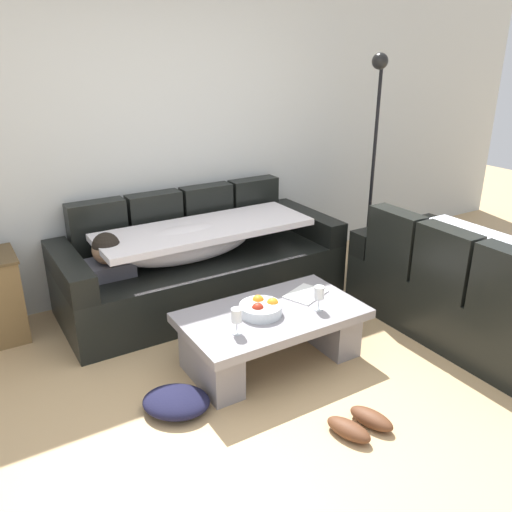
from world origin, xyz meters
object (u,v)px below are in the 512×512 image
fruit_bowl (261,308)px  wine_glass_near_left (237,316)px  wine_glass_near_right (319,294)px  pair_of_shoes (360,424)px  open_magazine (306,294)px  crumpled_garment (176,402)px  couch_along_wall (198,264)px  coffee_table (272,330)px  floor_lamp (374,149)px  couch_near_window (474,292)px

fruit_bowl → wine_glass_near_left: bearing=-152.6°
wine_glass_near_right → pair_of_shoes: bearing=-108.4°
open_magazine → crumpled_garment: 1.17m
wine_glass_near_left → crumpled_garment: (-0.43, -0.02, -0.44)m
crumpled_garment → couch_along_wall: bearing=59.1°
coffee_table → crumpled_garment: 0.80m
fruit_bowl → wine_glass_near_right: 0.39m
fruit_bowl → pair_of_shoes: 0.94m
coffee_table → fruit_bowl: fruit_bowl is taller
wine_glass_near_right → floor_lamp: floor_lamp is taller
couch_near_window → pair_of_shoes: 1.52m
coffee_table → wine_glass_near_left: wine_glass_near_left is taller
fruit_bowl → couch_near_window: bearing=-16.0°
pair_of_shoes → wine_glass_near_right: bearing=71.6°
coffee_table → floor_lamp: (1.77, 1.02, 0.88)m
coffee_table → couch_along_wall: bearing=91.3°
wine_glass_near_right → coffee_table: bearing=154.5°
couch_near_window → coffee_table: 1.54m
couch_along_wall → wine_glass_near_left: (-0.31, -1.21, 0.16)m
wine_glass_near_left → crumpled_garment: size_ratio=0.42×
wine_glass_near_left → open_magazine: wine_glass_near_left is taller
floor_lamp → coffee_table: bearing=-150.1°
crumpled_garment → open_magazine: bearing=12.0°
wine_glass_near_right → pair_of_shoes: 0.87m
wine_glass_near_left → couch_along_wall: bearing=75.6°
wine_glass_near_left → coffee_table: bearing=20.1°
coffee_table → floor_lamp: size_ratio=0.62×
couch_along_wall → fruit_bowl: size_ratio=8.13×
couch_near_window → open_magazine: (-1.14, 0.52, 0.05)m
wine_glass_near_left → crumpled_garment: wine_glass_near_left is taller
wine_glass_near_right → open_magazine: size_ratio=0.59×
pair_of_shoes → couch_along_wall: bearing=92.0°
fruit_bowl → floor_lamp: bearing=28.6°
couch_near_window → pair_of_shoes: (-1.44, -0.41, -0.29)m
fruit_bowl → wine_glass_near_left: 0.30m
pair_of_shoes → floor_lamp: bearing=47.1°
crumpled_garment → couch_near_window: bearing=-7.4°
floor_lamp → pair_of_shoes: size_ratio=5.39×
wine_glass_near_left → floor_lamp: (2.10, 1.14, 0.62)m
couch_near_window → floor_lamp: floor_lamp is taller
crumpled_garment → floor_lamp: bearing=24.7°
wine_glass_near_right → open_magazine: bearing=75.0°
open_magazine → coffee_table: bearing=172.7°
fruit_bowl → pair_of_shoes: fruit_bowl is taller
couch_near_window → coffee_table: size_ratio=1.48×
fruit_bowl → crumpled_garment: bearing=-167.0°
couch_along_wall → open_magazine: size_ratio=8.13×
couch_along_wall → couch_near_window: 2.14m
coffee_table → wine_glass_near_left: bearing=-159.9°
fruit_bowl → floor_lamp: floor_lamp is taller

